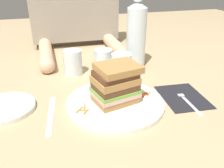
# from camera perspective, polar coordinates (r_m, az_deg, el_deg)

# --- Properties ---
(ground_plane) EXTENTS (3.00, 3.00, 0.00)m
(ground_plane) POSITION_cam_1_polar(r_m,az_deg,el_deg) (0.71, 1.42, -5.11)
(ground_plane) COLOR tan
(main_plate) EXTENTS (0.29, 0.29, 0.02)m
(main_plate) POSITION_cam_1_polar(r_m,az_deg,el_deg) (0.70, 0.67, -4.53)
(main_plate) COLOR white
(main_plate) RESTS_ON ground_plane
(sandwich) EXTENTS (0.15, 0.12, 0.12)m
(sandwich) POSITION_cam_1_polar(r_m,az_deg,el_deg) (0.67, 0.78, 0.14)
(sandwich) COLOR #A87A42
(sandwich) RESTS_ON main_plate
(carrot_shred_0) EXTENTS (0.01, 0.02, 0.00)m
(carrot_shred_0) POSITION_cam_1_polar(r_m,az_deg,el_deg) (0.66, -6.75, -5.94)
(carrot_shred_0) COLOR orange
(carrot_shred_0) RESTS_ON main_plate
(carrot_shred_1) EXTENTS (0.03, 0.03, 0.00)m
(carrot_shred_1) POSITION_cam_1_polar(r_m,az_deg,el_deg) (0.66, -7.96, -6.26)
(carrot_shred_1) COLOR orange
(carrot_shred_1) RESTS_ON main_plate
(carrot_shred_2) EXTENTS (0.00, 0.02, 0.00)m
(carrot_shred_2) POSITION_cam_1_polar(r_m,az_deg,el_deg) (0.68, -6.69, -5.10)
(carrot_shred_2) COLOR orange
(carrot_shred_2) RESTS_ON main_plate
(carrot_shred_3) EXTENTS (0.02, 0.01, 0.00)m
(carrot_shred_3) POSITION_cam_1_polar(r_m,az_deg,el_deg) (0.65, -7.33, -6.41)
(carrot_shred_3) COLOR orange
(carrot_shred_3) RESTS_ON main_plate
(carrot_shred_4) EXTENTS (0.02, 0.02, 0.00)m
(carrot_shred_4) POSITION_cam_1_polar(r_m,az_deg,el_deg) (0.65, -6.36, -6.73)
(carrot_shred_4) COLOR orange
(carrot_shred_4) RESTS_ON main_plate
(carrot_shred_5) EXTENTS (0.02, 0.03, 0.00)m
(carrot_shred_5) POSITION_cam_1_polar(r_m,az_deg,el_deg) (0.75, 6.66, -1.89)
(carrot_shred_5) COLOR orange
(carrot_shred_5) RESTS_ON main_plate
(carrot_shred_6) EXTENTS (0.03, 0.02, 0.00)m
(carrot_shred_6) POSITION_cam_1_polar(r_m,az_deg,el_deg) (0.74, 7.77, -2.50)
(carrot_shred_6) COLOR orange
(carrot_shred_6) RESTS_ON main_plate
(carrot_shred_7) EXTENTS (0.02, 0.02, 0.00)m
(carrot_shred_7) POSITION_cam_1_polar(r_m,az_deg,el_deg) (0.74, 8.90, -2.44)
(carrot_shred_7) COLOR orange
(carrot_shred_7) RESTS_ON main_plate
(carrot_shred_8) EXTENTS (0.03, 0.02, 0.00)m
(carrot_shred_8) POSITION_cam_1_polar(r_m,az_deg,el_deg) (0.73, 7.03, -2.49)
(carrot_shred_8) COLOR orange
(carrot_shred_8) RESTS_ON main_plate
(carrot_shred_9) EXTENTS (0.02, 0.02, 0.00)m
(carrot_shred_9) POSITION_cam_1_polar(r_m,az_deg,el_deg) (0.73, 8.02, -2.63)
(carrot_shred_9) COLOR orange
(carrot_shred_9) RESTS_ON main_plate
(carrot_shred_10) EXTENTS (0.02, 0.03, 0.00)m
(carrot_shred_10) POSITION_cam_1_polar(r_m,az_deg,el_deg) (0.76, 6.14, -1.34)
(carrot_shred_10) COLOR orange
(carrot_shred_10) RESTS_ON main_plate
(carrot_shred_11) EXTENTS (0.02, 0.01, 0.00)m
(carrot_shred_11) POSITION_cam_1_polar(r_m,az_deg,el_deg) (0.74, 8.15, -2.26)
(carrot_shred_11) COLOR orange
(carrot_shred_11) RESTS_ON main_plate
(napkin_dark) EXTENTS (0.14, 0.18, 0.00)m
(napkin_dark) POSITION_cam_1_polar(r_m,az_deg,el_deg) (0.78, 16.86, -2.97)
(napkin_dark) COLOR black
(napkin_dark) RESTS_ON ground_plane
(fork) EXTENTS (0.02, 0.17, 0.00)m
(fork) POSITION_cam_1_polar(r_m,az_deg,el_deg) (0.76, 17.67, -3.56)
(fork) COLOR silver
(fork) RESTS_ON napkin_dark
(knife) EXTENTS (0.04, 0.20, 0.00)m
(knife) POSITION_cam_1_polar(r_m,az_deg,el_deg) (0.68, -14.72, -7.50)
(knife) COLOR silver
(knife) RESTS_ON ground_plane
(juice_glass) EXTENTS (0.08, 0.08, 0.08)m
(juice_glass) POSITION_cam_1_polar(r_m,az_deg,el_deg) (0.89, 2.31, 4.60)
(juice_glass) COLOR white
(juice_glass) RESTS_ON ground_plane
(water_bottle) EXTENTS (0.08, 0.08, 0.30)m
(water_bottle) POSITION_cam_1_polar(r_m,az_deg,el_deg) (0.95, 5.96, 11.94)
(water_bottle) COLOR silver
(water_bottle) RESTS_ON ground_plane
(empty_tumbler_0) EXTENTS (0.07, 0.07, 0.09)m
(empty_tumbler_0) POSITION_cam_1_polar(r_m,az_deg,el_deg) (0.91, -9.51, 5.22)
(empty_tumbler_0) COLOR silver
(empty_tumbler_0) RESTS_ON ground_plane
(empty_tumbler_1) EXTENTS (0.07, 0.07, 0.08)m
(empty_tumbler_1) POSITION_cam_1_polar(r_m,az_deg,el_deg) (0.95, -2.15, 6.07)
(empty_tumbler_1) COLOR silver
(empty_tumbler_1) RESTS_ON ground_plane
(side_plate) EXTENTS (0.17, 0.17, 0.01)m
(side_plate) POSITION_cam_1_polar(r_m,az_deg,el_deg) (0.75, -24.63, -5.29)
(side_plate) COLOR white
(side_plate) RESTS_ON ground_plane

